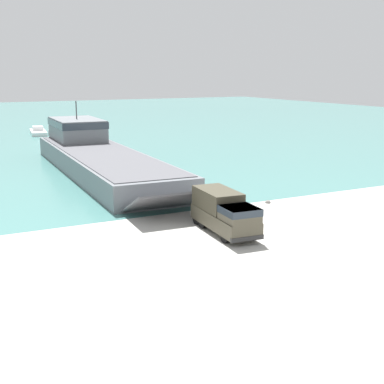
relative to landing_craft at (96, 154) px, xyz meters
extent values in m
plane|color=#B7B5AD|center=(1.14, -29.24, -1.91)|extent=(240.00, 240.00, 0.00)
cube|color=#477F7A|center=(1.14, 67.08, -1.91)|extent=(240.00, 180.00, 0.01)
cube|color=slate|center=(-0.13, -2.86, -0.70)|extent=(10.03, 37.41, 2.42)
cube|color=#56565B|center=(-0.13, -2.86, 0.55)|extent=(9.29, 35.90, 0.08)
cube|color=slate|center=(0.44, 9.97, 1.99)|extent=(6.34, 10.63, 2.96)
cube|color=#28333D|center=(0.44, 9.97, 2.87)|extent=(6.51, 10.74, 0.89)
cylinder|color=#3F3F42|center=(0.44, 9.97, 4.67)|extent=(0.16, 0.16, 2.40)
cube|color=#56565B|center=(-1.04, -23.76, -0.59)|extent=(7.35, 5.13, 2.34)
cube|color=#4C4738|center=(0.55, -29.67, -0.96)|extent=(2.99, 7.34, 1.11)
cube|color=#4C4738|center=(0.37, -32.03, 0.08)|extent=(2.48, 2.61, 0.99)
cube|color=#28333D|center=(0.37, -32.03, 0.33)|extent=(2.56, 2.64, 0.49)
cube|color=#413C2E|center=(0.64, -28.46, 0.34)|extent=(2.69, 4.70, 1.49)
cube|color=#2D2D2D|center=(0.28, -33.17, -1.37)|extent=(2.51, 0.43, 0.32)
cylinder|color=black|center=(1.38, -31.97, -1.30)|extent=(0.48, 1.25, 1.22)
cylinder|color=black|center=(-0.62, -31.81, -1.30)|extent=(0.48, 1.25, 1.22)
cylinder|color=black|center=(1.68, -28.08, -1.30)|extent=(0.48, 1.25, 1.22)
cylinder|color=black|center=(-0.32, -27.93, -1.30)|extent=(0.48, 1.25, 1.22)
cylinder|color=black|center=(1.76, -26.99, -1.30)|extent=(0.48, 1.25, 1.22)
cylinder|color=black|center=(-0.24, -26.83, -1.30)|extent=(0.48, 1.25, 1.22)
cylinder|color=#475638|center=(3.11, -29.54, -1.51)|extent=(0.14, 0.14, 0.80)
cylinder|color=#475638|center=(3.25, -29.43, -1.51)|extent=(0.14, 0.14, 0.80)
cube|color=#475638|center=(3.18, -29.48, -0.80)|extent=(0.49, 0.46, 0.63)
sphere|color=tan|center=(3.18, -29.48, -0.37)|extent=(0.22, 0.22, 0.22)
cube|color=#B7BABF|center=(6.12, 37.32, -1.38)|extent=(7.06, 6.48, 1.07)
cube|color=silver|center=(6.53, 36.98, -0.25)|extent=(2.76, 2.71, 1.18)
cube|color=white|center=(1.34, 41.59, -1.57)|extent=(3.78, 8.82, 0.69)
cube|color=silver|center=(1.43, 42.23, -0.84)|extent=(2.21, 2.78, 0.76)
sphere|color=gray|center=(5.57, -23.40, -1.91)|extent=(0.57, 0.57, 0.57)
sphere|color=gray|center=(8.68, -23.65, -1.91)|extent=(0.53, 0.53, 0.53)
camera|label=1|loc=(-18.95, -62.46, 9.76)|focal=50.00mm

